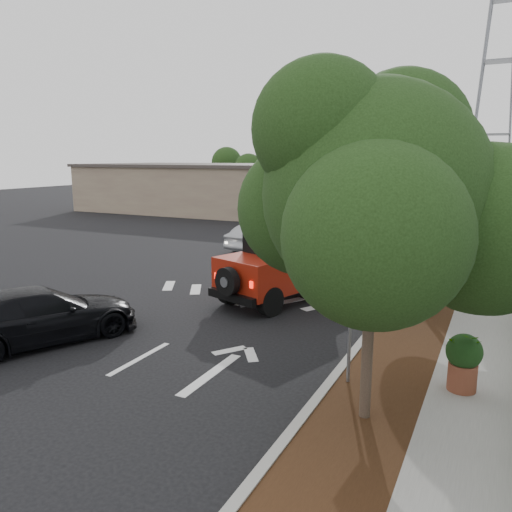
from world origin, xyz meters
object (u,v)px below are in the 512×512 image
Objects in this scene: red_jeep at (284,264)px; silver_suv_ahead at (328,248)px; black_suv_oncoming at (40,315)px; speed_hump_sign at (350,314)px.

red_jeep reaches higher than silver_suv_ahead.
black_suv_oncoming reaches higher than silver_suv_ahead.
silver_suv_ahead is 2.06× the size of speed_hump_sign.
speed_hump_sign is at bearing -148.12° from black_suv_oncoming.
red_jeep reaches higher than black_suv_oncoming.
red_jeep is 7.74m from black_suv_oncoming.
red_jeep is at bearing -97.71° from black_suv_oncoming.
red_jeep is at bearing 125.06° from speed_hump_sign.
black_suv_oncoming is at bearing -172.58° from speed_hump_sign.
black_suv_oncoming is at bearing -104.32° from red_jeep.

